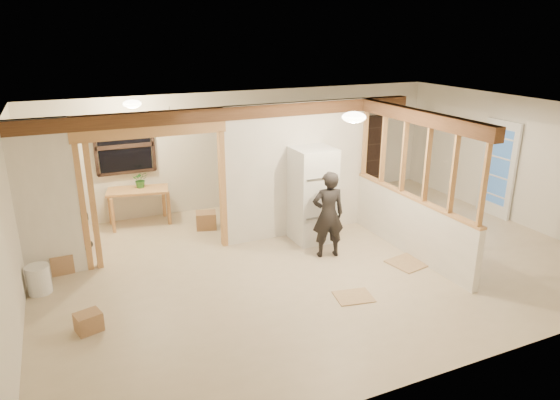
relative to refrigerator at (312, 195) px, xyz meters
name	(u,v)px	position (x,y,z in m)	size (l,w,h in m)	color
floor	(316,259)	(-0.32, -0.79, -0.87)	(9.00, 6.50, 0.01)	beige
ceiling	(320,112)	(-0.32, -0.79, 1.63)	(9.00, 6.50, 0.01)	white
wall_back	(248,148)	(-0.32, 2.46, 0.38)	(9.00, 0.01, 2.50)	silver
wall_front	(463,273)	(-0.32, -4.04, 0.38)	(9.00, 0.01, 2.50)	silver
wall_left	(8,232)	(-4.82, -0.79, 0.38)	(0.01, 6.50, 2.50)	silver
wall_right	(519,161)	(4.18, -0.79, 0.38)	(0.01, 6.50, 2.50)	silver
partition_left_stub	(46,200)	(-4.37, 0.41, 0.38)	(0.90, 0.12, 2.50)	white
partition_center	(297,170)	(-0.12, 0.41, 0.38)	(2.80, 0.12, 2.50)	white
doorway_frame	(156,196)	(-2.72, 0.41, 0.23)	(2.46, 0.14, 2.20)	tan
header_beam_back	(234,113)	(-1.32, 0.41, 1.51)	(7.00, 0.18, 0.22)	brown
header_beam_right	(419,117)	(1.28, -1.19, 1.51)	(0.18, 3.30, 0.22)	brown
pony_wall	(409,225)	(1.28, -1.19, -0.37)	(0.12, 3.20, 1.00)	white
stud_partition	(415,160)	(1.28, -1.19, 0.79)	(0.14, 3.20, 1.32)	tan
window_back	(125,146)	(-2.92, 2.38, 0.68)	(1.12, 0.10, 1.10)	black
french_door	(498,169)	(4.10, -0.39, 0.13)	(0.12, 0.86, 2.00)	white
ceiling_dome_main	(354,117)	(-0.02, -1.29, 1.61)	(0.36, 0.36, 0.16)	#FFEABF
ceiling_dome_util	(132,104)	(-2.82, 1.51, 1.61)	(0.32, 0.32, 0.14)	#FFEABF
hanging_bulb	(170,125)	(-2.32, 0.81, 1.31)	(0.07, 0.07, 0.07)	#FFD88C
refrigerator	(312,195)	(0.00, 0.00, 0.00)	(0.72, 0.70, 1.74)	silver
woman	(328,214)	(-0.09, -0.74, -0.11)	(0.55, 0.36, 1.51)	#272424
work_table	(139,207)	(-2.79, 2.09, -0.50)	(1.17, 0.58, 0.74)	tan
potted_plant	(141,179)	(-2.70, 2.17, 0.03)	(0.29, 0.25, 0.33)	#307331
shop_vac	(77,231)	(-4.00, 1.37, -0.56)	(0.48, 0.48, 0.63)	#B12616
bookshelf	(364,154)	(2.58, 2.24, 0.02)	(0.89, 0.30, 1.78)	black
bucket	(39,279)	(-4.62, -0.13, -0.65)	(0.34, 0.34, 0.43)	white
box_util_a	(206,220)	(-1.64, 1.33, -0.70)	(0.39, 0.33, 0.33)	#A4784F
box_util_b	(62,262)	(-4.30, 0.49, -0.71)	(0.34, 0.34, 0.32)	#A4784F
box_front	(89,322)	(-4.03, -1.49, -0.74)	(0.31, 0.26, 0.26)	#A4784F
floor_panel_near	(407,263)	(0.99, -1.58, -0.86)	(0.56, 0.56, 0.02)	tan
floor_panel_far	(354,297)	(-0.43, -2.16, -0.86)	(0.53, 0.43, 0.02)	tan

